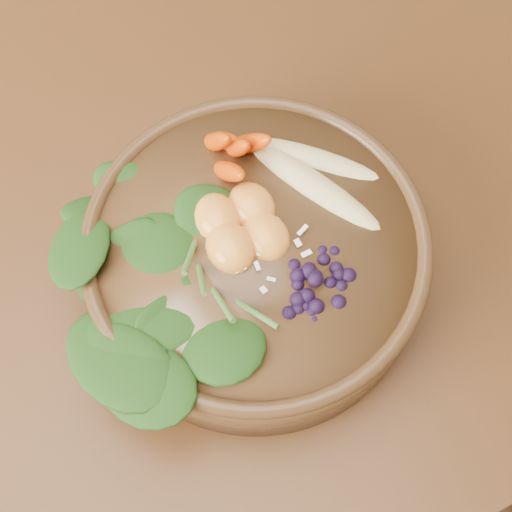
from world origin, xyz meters
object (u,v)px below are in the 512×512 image
stoneware_bowl (256,260)px  kale_heap (162,224)px  carrot_cluster (224,121)px  blueberry_pile (318,272)px  banana_halves (316,163)px  mandarin_cluster (241,218)px

stoneware_bowl → kale_heap: (-0.07, 0.04, 0.07)m
carrot_cluster → blueberry_pile: 0.16m
carrot_cluster → blueberry_pile: bearing=-109.5°
kale_heap → banana_halves: kale_heap is taller
kale_heap → mandarin_cluster: 0.07m
carrot_cluster → mandarin_cluster: carrot_cluster is taller
stoneware_bowl → mandarin_cluster: bearing=107.4°
carrot_cluster → mandarin_cluster: 0.09m
stoneware_bowl → carrot_cluster: carrot_cluster is taller
kale_heap → blueberry_pile: size_ratio=1.42×
blueberry_pile → stoneware_bowl: bearing=116.6°
kale_heap → carrot_cluster: bearing=34.3°
mandarin_cluster → blueberry_pile: blueberry_pile is taller
carrot_cluster → banana_halves: size_ratio=0.51×
banana_halves → stoneware_bowl: bearing=-177.3°
stoneware_bowl → banana_halves: (0.08, 0.04, 0.06)m
carrot_cluster → banana_halves: (0.06, -0.06, -0.03)m
kale_heap → blueberry_pile: bearing=-44.4°
mandarin_cluster → blueberry_pile: size_ratio=0.69×
banana_halves → blueberry_pile: bearing=-141.5°
carrot_cluster → blueberry_pile: carrot_cluster is taller
kale_heap → banana_halves: 0.16m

